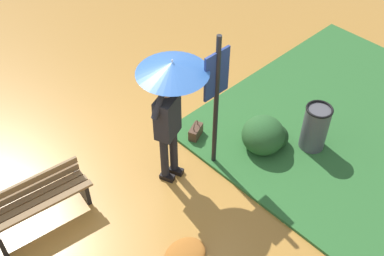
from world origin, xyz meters
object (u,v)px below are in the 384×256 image
(park_bench, at_px, (38,202))
(trash_bin, at_px, (315,128))
(info_sign_post, at_px, (216,89))
(handbag, at_px, (196,132))
(person_with_umbrella, at_px, (170,93))

(park_bench, xyz_separation_m, trash_bin, (3.84, -1.71, 0.02))
(info_sign_post, distance_m, handbag, 1.44)
(handbag, distance_m, trash_bin, 1.88)
(person_with_umbrella, xyz_separation_m, handbag, (0.74, 0.28, -1.42))
(info_sign_post, height_order, trash_bin, info_sign_post)
(handbag, relative_size, park_bench, 0.26)
(park_bench, bearing_deg, person_with_umbrella, -16.60)
(person_with_umbrella, relative_size, handbag, 5.53)
(info_sign_post, bearing_deg, trash_bin, -32.40)
(handbag, bearing_deg, person_with_umbrella, -159.24)
(person_with_umbrella, xyz_separation_m, trash_bin, (1.94, -1.14, -1.13))
(trash_bin, bearing_deg, person_with_umbrella, 149.48)
(info_sign_post, relative_size, handbag, 6.22)
(handbag, xyz_separation_m, park_bench, (-2.65, 0.29, 0.28))
(person_with_umbrella, relative_size, trash_bin, 2.45)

